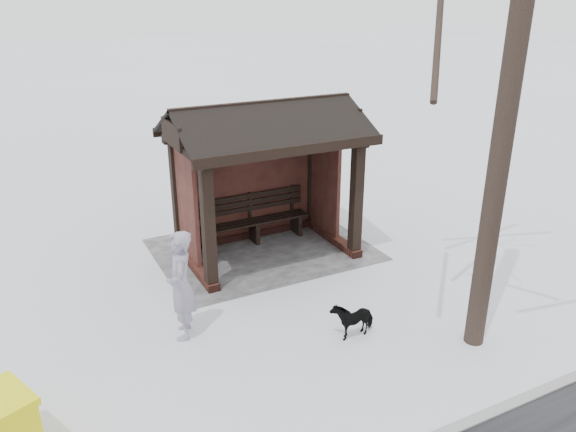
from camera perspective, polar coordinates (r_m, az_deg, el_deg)
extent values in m
plane|color=silver|center=(11.40, -2.16, -3.82)|extent=(120.00, 120.00, 0.00)
cube|color=gray|center=(7.57, 16.92, -19.87)|extent=(120.00, 0.15, 0.06)
cube|color=gray|center=(11.56, -2.58, -3.41)|extent=(4.20, 3.20, 0.02)
cube|color=#371914|center=(12.11, -3.97, -1.83)|extent=(3.30, 0.22, 0.16)
cube|color=#371914|center=(12.01, 4.34, -2.06)|extent=(0.22, 2.10, 0.16)
cube|color=#371914|center=(10.89, -9.36, -4.95)|extent=(0.22, 2.10, 0.16)
cube|color=black|center=(10.91, 6.94, 1.38)|extent=(0.20, 0.20, 2.30)
cube|color=black|center=(9.66, -8.07, -1.45)|extent=(0.20, 0.20, 2.30)
cube|color=black|center=(12.35, 2.32, 3.99)|extent=(0.20, 0.20, 2.30)
cube|color=black|center=(11.26, -11.13, 1.79)|extent=(0.20, 0.20, 2.30)
cube|color=black|center=(11.70, -4.11, 3.33)|extent=(2.80, 0.08, 2.14)
cube|color=black|center=(11.85, 3.71, 3.58)|extent=(0.08, 1.17, 2.14)
cube|color=black|center=(10.71, -10.27, 1.24)|extent=(0.08, 1.17, 2.14)
cube|color=black|center=(9.81, -0.11, 6.63)|extent=(3.40, 0.20, 0.18)
cube|color=black|center=(11.39, -4.27, 8.73)|extent=(3.40, 0.20, 0.18)
cylinder|color=black|center=(7.76, 22.12, 15.46)|extent=(0.29, 0.29, 8.55)
imported|color=gray|center=(8.57, -10.82, -6.94)|extent=(0.59, 0.73, 1.72)
imported|color=black|center=(8.79, 6.59, -10.24)|extent=(0.69, 0.35, 0.57)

